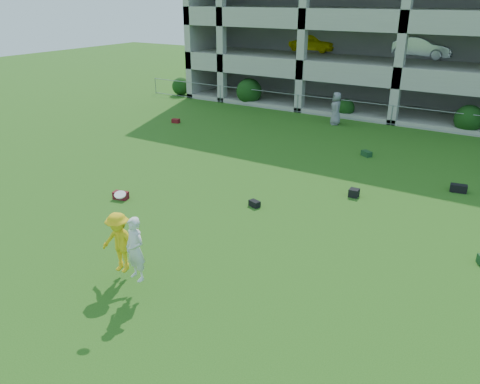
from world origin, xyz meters
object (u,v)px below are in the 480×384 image
Objects in this scene: bystander_c at (336,108)px; parking_garage at (437,11)px; crate_d at (354,193)px; frisbee_contest at (123,244)px.

bystander_c is 11.76m from parking_garage.
bystander_c reaches higher than crate_d.
crate_d is 0.14× the size of frisbee_contest.
frisbee_contest is at bearing -110.21° from crate_d.
crate_d is 9.29m from frisbee_contest.
bystander_c is at bearing -105.43° from parking_garage.
bystander_c is 0.06× the size of parking_garage.
bystander_c is 0.74× the size of frisbee_contest.
crate_d is at bearing -6.72° from bystander_c.
frisbee_contest reaches higher than crate_d.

